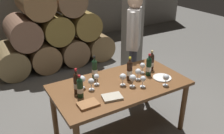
{
  "coord_description": "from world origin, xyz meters",
  "views": [
    {
      "loc": [
        -1.43,
        -2.23,
        2.25
      ],
      "look_at": [
        0.0,
        0.2,
        0.91
      ],
      "focal_mm": 38.64,
      "sensor_mm": 36.0,
      "label": 1
    }
  ],
  "objects_px": {
    "wine_bottle_5": "(80,88)",
    "wine_glass_3": "(123,77)",
    "wine_bottle_2": "(77,83)",
    "serving_plate": "(162,78)",
    "wine_glass_1": "(133,78)",
    "wine_glass_5": "(96,77)",
    "wine_glass_2": "(82,80)",
    "dining_table": "(120,90)",
    "wine_glass_7": "(91,82)",
    "leather_ledger": "(88,104)",
    "wine_bottle_3": "(149,66)",
    "tasting_notebook": "(112,97)",
    "wine_glass_0": "(143,79)",
    "wine_glass_8": "(142,66)",
    "wine_glass_6": "(166,78)",
    "wine_bottle_1": "(130,70)",
    "wine_glass_4": "(138,72)",
    "wine_bottle_4": "(151,62)",
    "sommelier_presenting": "(134,37)"
  },
  "relations": [
    {
      "from": "wine_bottle_1",
      "to": "wine_glass_4",
      "type": "distance_m",
      "value": 0.12
    },
    {
      "from": "wine_glass_0",
      "to": "dining_table",
      "type": "bearing_deg",
      "value": 134.17
    },
    {
      "from": "wine_bottle_3",
      "to": "wine_glass_8",
      "type": "bearing_deg",
      "value": 106.34
    },
    {
      "from": "wine_bottle_5",
      "to": "wine_glass_1",
      "type": "distance_m",
      "value": 0.66
    },
    {
      "from": "wine_glass_2",
      "to": "dining_table",
      "type": "bearing_deg",
      "value": -18.0
    },
    {
      "from": "wine_bottle_3",
      "to": "wine_bottle_5",
      "type": "distance_m",
      "value": 1.0
    },
    {
      "from": "wine_glass_7",
      "to": "tasting_notebook",
      "type": "relative_size",
      "value": 0.68
    },
    {
      "from": "wine_glass_2",
      "to": "wine_glass_6",
      "type": "bearing_deg",
      "value": -27.0
    },
    {
      "from": "wine_bottle_2",
      "to": "serving_plate",
      "type": "distance_m",
      "value": 1.14
    },
    {
      "from": "wine_bottle_1",
      "to": "wine_bottle_5",
      "type": "height_order",
      "value": "wine_bottle_1"
    },
    {
      "from": "wine_bottle_2",
      "to": "wine_glass_6",
      "type": "bearing_deg",
      "value": -21.05
    },
    {
      "from": "dining_table",
      "to": "wine_glass_0",
      "type": "distance_m",
      "value": 0.34
    },
    {
      "from": "wine_glass_2",
      "to": "leather_ledger",
      "type": "bearing_deg",
      "value": -104.75
    },
    {
      "from": "wine_bottle_3",
      "to": "tasting_notebook",
      "type": "relative_size",
      "value": 1.39
    },
    {
      "from": "wine_glass_7",
      "to": "leather_ledger",
      "type": "xyz_separation_m",
      "value": [
        -0.18,
        -0.28,
        -0.09
      ]
    },
    {
      "from": "wine_glass_0",
      "to": "wine_glass_6",
      "type": "relative_size",
      "value": 0.96
    },
    {
      "from": "wine_bottle_2",
      "to": "wine_glass_0",
      "type": "xyz_separation_m",
      "value": [
        0.75,
        -0.27,
        -0.03
      ]
    },
    {
      "from": "wine_glass_1",
      "to": "tasting_notebook",
      "type": "height_order",
      "value": "wine_glass_1"
    },
    {
      "from": "wine_bottle_3",
      "to": "wine_glass_5",
      "type": "distance_m",
      "value": 0.73
    },
    {
      "from": "wine_bottle_5",
      "to": "wine_glass_4",
      "type": "distance_m",
      "value": 0.81
    },
    {
      "from": "sommelier_presenting",
      "to": "wine_bottle_2",
      "type": "bearing_deg",
      "value": -152.0
    },
    {
      "from": "wine_glass_2",
      "to": "wine_glass_8",
      "type": "relative_size",
      "value": 1.11
    },
    {
      "from": "wine_bottle_3",
      "to": "wine_glass_5",
      "type": "relative_size",
      "value": 2.13
    },
    {
      "from": "wine_glass_2",
      "to": "tasting_notebook",
      "type": "xyz_separation_m",
      "value": [
        0.2,
        -0.39,
        -0.1
      ]
    },
    {
      "from": "wine_bottle_5",
      "to": "wine_glass_3",
      "type": "xyz_separation_m",
      "value": [
        0.56,
        -0.02,
        -0.01
      ]
    },
    {
      "from": "wine_bottle_5",
      "to": "tasting_notebook",
      "type": "xyz_separation_m",
      "value": [
        0.29,
        -0.21,
        -0.11
      ]
    },
    {
      "from": "wine_bottle_4",
      "to": "wine_glass_1",
      "type": "distance_m",
      "value": 0.55
    },
    {
      "from": "wine_glass_3",
      "to": "wine_glass_1",
      "type": "bearing_deg",
      "value": -45.89
    },
    {
      "from": "sommelier_presenting",
      "to": "wine_glass_1",
      "type": "bearing_deg",
      "value": -125.59
    },
    {
      "from": "wine_bottle_3",
      "to": "wine_glass_4",
      "type": "relative_size",
      "value": 1.99
    },
    {
      "from": "wine_bottle_2",
      "to": "wine_bottle_3",
      "type": "xyz_separation_m",
      "value": [
        1.0,
        -0.06,
        -0.0
      ]
    },
    {
      "from": "leather_ledger",
      "to": "serving_plate",
      "type": "relative_size",
      "value": 0.92
    },
    {
      "from": "wine_glass_1",
      "to": "wine_glass_5",
      "type": "distance_m",
      "value": 0.45
    },
    {
      "from": "wine_glass_7",
      "to": "leather_ledger",
      "type": "relative_size",
      "value": 0.68
    },
    {
      "from": "wine_glass_4",
      "to": "serving_plate",
      "type": "distance_m",
      "value": 0.34
    },
    {
      "from": "wine_bottle_2",
      "to": "wine_bottle_3",
      "type": "height_order",
      "value": "wine_bottle_2"
    },
    {
      "from": "wine_bottle_1",
      "to": "wine_glass_4",
      "type": "xyz_separation_m",
      "value": [
        0.1,
        -0.05,
        -0.03
      ]
    },
    {
      "from": "wine_bottle_5",
      "to": "dining_table",
      "type": "bearing_deg",
      "value": 2.8
    },
    {
      "from": "wine_glass_6",
      "to": "wine_glass_8",
      "type": "bearing_deg",
      "value": 95.29
    },
    {
      "from": "wine_glass_2",
      "to": "wine_glass_5",
      "type": "distance_m",
      "value": 0.19
    },
    {
      "from": "sommelier_presenting",
      "to": "leather_ledger",
      "type": "bearing_deg",
      "value": -142.62
    },
    {
      "from": "wine_glass_2",
      "to": "leather_ledger",
      "type": "relative_size",
      "value": 0.75
    },
    {
      "from": "leather_ledger",
      "to": "wine_glass_4",
      "type": "bearing_deg",
      "value": 13.81
    },
    {
      "from": "tasting_notebook",
      "to": "serving_plate",
      "type": "bearing_deg",
      "value": 17.35
    },
    {
      "from": "wine_glass_3",
      "to": "leather_ledger",
      "type": "xyz_separation_m",
      "value": [
        -0.56,
        -0.18,
        -0.1
      ]
    },
    {
      "from": "wine_bottle_1",
      "to": "wine_glass_1",
      "type": "height_order",
      "value": "wine_bottle_1"
    },
    {
      "from": "dining_table",
      "to": "tasting_notebook",
      "type": "bearing_deg",
      "value": -137.29
    },
    {
      "from": "wine_bottle_2",
      "to": "wine_glass_0",
      "type": "distance_m",
      "value": 0.8
    },
    {
      "from": "wine_bottle_4",
      "to": "wine_bottle_1",
      "type": "bearing_deg",
      "value": -168.69
    },
    {
      "from": "wine_glass_0",
      "to": "wine_bottle_2",
      "type": "bearing_deg",
      "value": 159.86
    }
  ]
}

